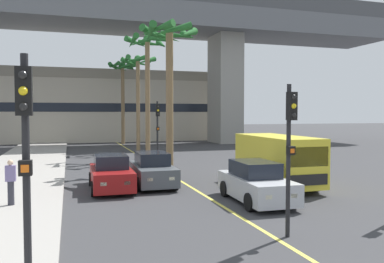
{
  "coord_description": "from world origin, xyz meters",
  "views": [
    {
      "loc": [
        -5.33,
        -3.16,
        3.41
      ],
      "look_at": [
        0.0,
        14.0,
        2.58
      ],
      "focal_mm": 37.08,
      "sensor_mm": 36.0,
      "label": 1
    }
  ],
  "objects_px": {
    "delivery_van": "(277,159)",
    "traffic_light_left_sidewalk_corner": "(25,148)",
    "palm_tree_farthest_median": "(147,59)",
    "car_queue_second": "(111,174)",
    "pedestrian_near_crosswalk": "(11,181)",
    "car_queue_third": "(256,183)",
    "palm_tree_mid_median": "(123,79)",
    "traffic_light_median_far": "(158,124)",
    "palm_tree_far_median": "(169,53)",
    "traffic_light_median_near": "(290,139)",
    "palm_tree_near_median": "(138,73)",
    "car_queue_front": "(152,170)"
  },
  "relations": [
    {
      "from": "delivery_van",
      "to": "traffic_light_left_sidewalk_corner",
      "type": "distance_m",
      "value": 13.83
    },
    {
      "from": "delivery_van",
      "to": "palm_tree_farthest_median",
      "type": "relative_size",
      "value": 0.57
    },
    {
      "from": "car_queue_second",
      "to": "pedestrian_near_crosswalk",
      "type": "distance_m",
      "value": 4.58
    },
    {
      "from": "car_queue_third",
      "to": "palm_tree_mid_median",
      "type": "xyz_separation_m",
      "value": [
        -1.12,
        30.46,
        6.51
      ]
    },
    {
      "from": "traffic_light_median_far",
      "to": "palm_tree_far_median",
      "type": "bearing_deg",
      "value": -90.82
    },
    {
      "from": "delivery_van",
      "to": "palm_tree_farthest_median",
      "type": "height_order",
      "value": "palm_tree_farthest_median"
    },
    {
      "from": "car_queue_second",
      "to": "palm_tree_farthest_median",
      "type": "relative_size",
      "value": 0.45
    },
    {
      "from": "car_queue_third",
      "to": "pedestrian_near_crosswalk",
      "type": "relative_size",
      "value": 2.57
    },
    {
      "from": "traffic_light_median_near",
      "to": "palm_tree_near_median",
      "type": "distance_m",
      "value": 25.82
    },
    {
      "from": "car_queue_third",
      "to": "palm_tree_farthest_median",
      "type": "distance_m",
      "value": 16.74
    },
    {
      "from": "car_queue_second",
      "to": "delivery_van",
      "type": "xyz_separation_m",
      "value": [
        7.45,
        -1.53,
        0.57
      ]
    },
    {
      "from": "car_queue_front",
      "to": "palm_tree_farthest_median",
      "type": "height_order",
      "value": "palm_tree_farthest_median"
    },
    {
      "from": "car_queue_front",
      "to": "palm_tree_far_median",
      "type": "distance_m",
      "value": 7.48
    },
    {
      "from": "traffic_light_median_far",
      "to": "palm_tree_near_median",
      "type": "height_order",
      "value": "palm_tree_near_median"
    },
    {
      "from": "car_queue_second",
      "to": "palm_tree_mid_median",
      "type": "height_order",
      "value": "palm_tree_mid_median"
    },
    {
      "from": "palm_tree_near_median",
      "to": "pedestrian_near_crosswalk",
      "type": "height_order",
      "value": "palm_tree_near_median"
    },
    {
      "from": "traffic_light_left_sidewalk_corner",
      "to": "palm_tree_farthest_median",
      "type": "xyz_separation_m",
      "value": [
        6.23,
        22.26,
        4.58
      ]
    },
    {
      "from": "car_queue_second",
      "to": "palm_tree_mid_median",
      "type": "xyz_separation_m",
      "value": [
        3.95,
        26.35,
        6.51
      ]
    },
    {
      "from": "traffic_light_left_sidewalk_corner",
      "to": "palm_tree_mid_median",
      "type": "distance_m",
      "value": 38.22
    },
    {
      "from": "car_queue_front",
      "to": "delivery_van",
      "type": "xyz_separation_m",
      "value": [
        5.47,
        -2.04,
        0.57
      ]
    },
    {
      "from": "car_queue_front",
      "to": "car_queue_third",
      "type": "distance_m",
      "value": 5.56
    },
    {
      "from": "delivery_van",
      "to": "palm_tree_near_median",
      "type": "height_order",
      "value": "palm_tree_near_median"
    },
    {
      "from": "car_queue_front",
      "to": "car_queue_third",
      "type": "xyz_separation_m",
      "value": [
        3.09,
        -4.62,
        0.0
      ]
    },
    {
      "from": "car_queue_third",
      "to": "palm_tree_far_median",
      "type": "distance_m",
      "value": 10.56
    },
    {
      "from": "car_queue_second",
      "to": "pedestrian_near_crosswalk",
      "type": "height_order",
      "value": "pedestrian_near_crosswalk"
    },
    {
      "from": "traffic_light_median_far",
      "to": "palm_tree_near_median",
      "type": "distance_m",
      "value": 10.3
    },
    {
      "from": "car_queue_third",
      "to": "palm_tree_mid_median",
      "type": "bearing_deg",
      "value": 92.11
    },
    {
      "from": "car_queue_front",
      "to": "delivery_van",
      "type": "distance_m",
      "value": 5.87
    },
    {
      "from": "palm_tree_farthest_median",
      "to": "traffic_light_left_sidewalk_corner",
      "type": "bearing_deg",
      "value": -105.63
    },
    {
      "from": "car_queue_front",
      "to": "traffic_light_median_near",
      "type": "xyz_separation_m",
      "value": [
        1.98,
        -8.88,
        1.99
      ]
    },
    {
      "from": "traffic_light_median_near",
      "to": "palm_tree_mid_median",
      "type": "xyz_separation_m",
      "value": [
        -0.01,
        34.72,
        4.52
      ]
    },
    {
      "from": "palm_tree_mid_median",
      "to": "pedestrian_near_crosswalk",
      "type": "bearing_deg",
      "value": -104.93
    },
    {
      "from": "car_queue_second",
      "to": "traffic_light_median_near",
      "type": "bearing_deg",
      "value": -64.66
    },
    {
      "from": "car_queue_front",
      "to": "delivery_van",
      "type": "relative_size",
      "value": 0.79
    },
    {
      "from": "delivery_van",
      "to": "palm_tree_mid_median",
      "type": "bearing_deg",
      "value": 97.16
    },
    {
      "from": "traffic_light_median_far",
      "to": "palm_tree_farthest_median",
      "type": "height_order",
      "value": "palm_tree_farthest_median"
    },
    {
      "from": "car_queue_third",
      "to": "palm_tree_mid_median",
      "type": "height_order",
      "value": "palm_tree_mid_median"
    },
    {
      "from": "traffic_light_left_sidewalk_corner",
      "to": "palm_tree_near_median",
      "type": "relative_size",
      "value": 0.49
    },
    {
      "from": "traffic_light_median_far",
      "to": "palm_tree_mid_median",
      "type": "bearing_deg",
      "value": 89.56
    },
    {
      "from": "car_queue_third",
      "to": "car_queue_second",
      "type": "bearing_deg",
      "value": 140.99
    },
    {
      "from": "traffic_light_left_sidewalk_corner",
      "to": "traffic_light_median_near",
      "type": "xyz_separation_m",
      "value": [
        6.38,
        2.72,
        -0.15
      ]
    },
    {
      "from": "traffic_light_median_near",
      "to": "palm_tree_near_median",
      "type": "bearing_deg",
      "value": 89.66
    },
    {
      "from": "traffic_light_left_sidewalk_corner",
      "to": "palm_tree_farthest_median",
      "type": "bearing_deg",
      "value": 74.37
    },
    {
      "from": "pedestrian_near_crosswalk",
      "to": "palm_tree_near_median",
      "type": "bearing_deg",
      "value": 68.18
    },
    {
      "from": "car_queue_third",
      "to": "palm_tree_near_median",
      "type": "height_order",
      "value": "palm_tree_near_median"
    },
    {
      "from": "traffic_light_median_near",
      "to": "palm_tree_far_median",
      "type": "distance_m",
      "value": 13.41
    },
    {
      "from": "traffic_light_median_near",
      "to": "traffic_light_median_far",
      "type": "distance_m",
      "value": 16.09
    },
    {
      "from": "traffic_light_left_sidewalk_corner",
      "to": "palm_tree_near_median",
      "type": "height_order",
      "value": "palm_tree_near_median"
    },
    {
      "from": "car_queue_front",
      "to": "car_queue_second",
      "type": "bearing_deg",
      "value": -165.57
    },
    {
      "from": "car_queue_second",
      "to": "car_queue_third",
      "type": "bearing_deg",
      "value": -39.01
    }
  ]
}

